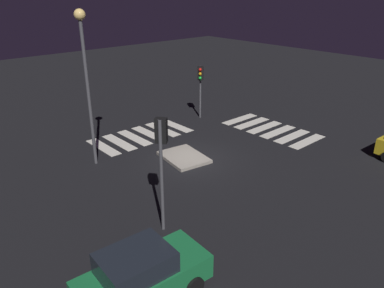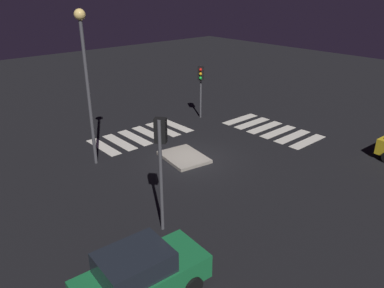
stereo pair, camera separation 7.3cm
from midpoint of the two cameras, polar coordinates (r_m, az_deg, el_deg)
ground_plane at (r=21.40m, az=0.10°, el=-2.46°), size 80.00×80.00×0.00m
traffic_island at (r=21.55m, az=-1.15°, el=-2.01°), size 3.07×2.49×0.18m
car_green at (r=12.42m, az=-7.65°, el=-19.21°), size 2.22×4.36×1.86m
traffic_light_east at (r=27.40m, az=1.41°, el=9.81°), size 0.54×0.54×3.87m
traffic_light_west at (r=14.13m, az=-4.63°, el=-0.54°), size 0.54×0.53×4.74m
street_lamp at (r=20.03m, az=-15.87°, el=11.62°), size 0.56×0.56×8.20m
crosswalk_near at (r=26.45m, az=12.08°, el=2.16°), size 6.45×3.20×0.02m
crosswalk_side at (r=25.06m, az=-7.56°, el=1.30°), size 3.20×6.45×0.02m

